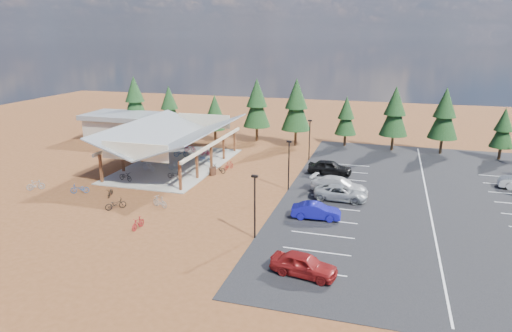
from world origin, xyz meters
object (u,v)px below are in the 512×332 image
Objects in this scene: bike_15 at (229,165)px; car_1 at (316,211)px; trash_bin_1 at (212,172)px; bike_12 at (116,204)px; car_0 at (304,264)px; bike_7 at (205,152)px; lamp_post_0 at (255,202)px; car_3 at (339,186)px; bike_4 at (174,175)px; bike_9 at (36,185)px; bike_8 at (110,192)px; bike_pavilion at (175,135)px; outbuilding at (123,126)px; bike_10 at (80,189)px; bike_13 at (160,202)px; bike_16 at (218,169)px; lamp_post_2 at (310,137)px; car_2 at (341,193)px; car_4 at (330,167)px; bike_0 at (125,176)px; bike_11 at (138,223)px; bike_2 at (181,153)px; bike_1 at (148,167)px; bike_6 at (205,158)px; lamp_post_1 at (289,162)px; bike_5 at (176,166)px; trash_bin_0 at (214,171)px.

bike_15 is 17.18m from car_1.
bike_12 is at bearing -110.45° from trash_bin_1.
bike_7 is at bearing 44.34° from car_0.
lamp_post_0 is 13.37m from car_3.
bike_9 is at bearing 116.30° from bike_4.
bike_pavilion is at bearing 64.73° from bike_8.
bike_10 is (9.26, -22.92, -1.55)m from outbuilding.
bike_16 is (1.28, 11.61, -0.03)m from bike_13.
lamp_post_2 is at bearing 25.02° from bike_pavilion.
car_2 is (13.77, -6.77, 0.27)m from bike_15.
car_4 reaches higher than bike_13.
bike_4 is 0.98× the size of bike_15.
bike_0 is 8.20m from bike_12.
car_3 reaches higher than bike_12.
bike_11 is (10.12, -6.08, 0.03)m from bike_10.
trash_bin_1 is at bearing -137.51° from bike_7.
bike_11 is at bearing -177.69° from bike_2.
car_3 is (18.95, 9.89, 0.37)m from bike_12.
bike_8 is at bearing -128.31° from bike_9.
car_4 is at bearing -50.78° from bike_0.
bike_1 is 0.98× the size of bike_13.
bike_6 is at bearing 38.41° from bike_pavilion.
bike_6 is at bearing -7.46° from bike_15.
bike_4 is at bearing 107.76° from bike_11.
outbuilding is at bearing 83.60° from bike_7.
trash_bin_1 is 0.49× the size of bike_0.
bike_7 reaches higher than trash_bin_1.
car_3 is (5.11, 12.18, -2.11)m from lamp_post_0.
bike_10 is (-2.88, -8.59, -0.16)m from bike_1.
outbuilding is 33.79m from car_4.
lamp_post_2 is at bearing 30.09° from bike_8.
lamp_post_2 is at bearing -119.73° from bike_15.
lamp_post_0 is 9.98m from bike_11.
car_1 is 0.86× the size of car_4.
bike_5 is at bearing 168.53° from lamp_post_1.
bike_0 is at bearing 142.98° from bike_5.
car_3 reaches higher than bike_9.
bike_5 is at bearing -16.81° from bike_0.
bike_10 is (-10.47, -9.70, 0.02)m from trash_bin_0.
trash_bin_1 is 2.97m from bike_15.
lamp_post_2 is 3.02× the size of bike_7.
bike_16 is at bearing -86.33° from bike_5.
bike_15 is at bearing 96.54° from car_4.
outbuilding is 33.13m from lamp_post_1.
trash_bin_1 is at bearing 108.15° from car_4.
bike_2 is (-6.73, 6.17, 0.15)m from trash_bin_1.
bike_16 is 24.30m from car_0.
lamp_post_0 is at bearing 170.47° from car_4.
lamp_post_0 is 6.94m from car_0.
bike_11 is (-0.30, -15.43, 0.05)m from trash_bin_1.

